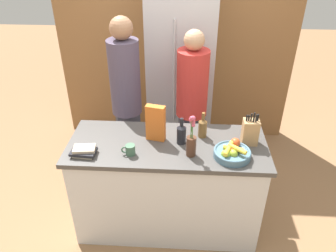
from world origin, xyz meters
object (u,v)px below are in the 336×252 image
refrigerator (180,71)px  knife_block (250,132)px  cereal_box (156,123)px  coffee_mug (130,150)px  book_stack (84,151)px  bottle_vinegar (181,133)px  person_at_sink (126,96)px  flower_vase (191,142)px  fruit_bowl (232,152)px  bottle_oil (203,127)px  person_in_blue (192,101)px

refrigerator → knife_block: size_ratio=6.88×
refrigerator → cereal_box: size_ratio=6.49×
coffee_mug → book_stack: 0.36m
bottle_vinegar → person_at_sink: person_at_sink is taller
person_at_sink → cereal_box: bearing=-78.9°
flower_vase → fruit_bowl: bearing=-0.5°
cereal_box → person_at_sink: size_ratio=0.18×
coffee_mug → bottle_oil: size_ratio=0.48×
cereal_box → bottle_vinegar: 0.23m
person_at_sink → knife_block: bearing=-47.3°
flower_vase → book_stack: size_ratio=1.77×
fruit_bowl → flower_vase: 0.33m
fruit_bowl → cereal_box: 0.66m
fruit_bowl → bottle_oil: bearing=129.1°
fruit_bowl → coffee_mug: 0.80m
bottle_oil → person_in_blue: (-0.09, 0.59, -0.06)m
coffee_mug → person_at_sink: (-0.16, 0.77, 0.08)m
bottle_vinegar → person_at_sink: (-0.55, 0.59, 0.03)m
flower_vase → book_stack: 0.85m
knife_block → cereal_box: (-0.77, 0.01, 0.05)m
coffee_mug → bottle_vinegar: size_ratio=0.48×
knife_block → flower_vase: size_ratio=0.83×
coffee_mug → bottle_oil: (0.57, 0.29, 0.05)m
refrigerator → bottle_oil: 1.19m
bottle_vinegar → knife_block: bearing=3.3°
coffee_mug → cereal_box: bearing=51.0°
fruit_bowl → person_at_sink: size_ratio=0.16×
book_stack → bottle_oil: bearing=18.7°
book_stack → bottle_vinegar: 0.79m
bottle_oil → person_at_sink: person_at_sink is taller
cereal_box → knife_block: bearing=-0.8°
coffee_mug → person_at_sink: size_ratio=0.06×
coffee_mug → bottle_vinegar: (0.40, 0.18, 0.05)m
coffee_mug → bottle_oil: bottle_oil is taller
fruit_bowl → bottle_oil: (-0.22, 0.28, 0.05)m
fruit_bowl → bottle_vinegar: 0.44m
person_at_sink → fruit_bowl: bearing=-59.1°
person_in_blue → bottle_oil: bearing=-77.0°
bottle_oil → person_at_sink: 0.88m
fruit_bowl → knife_block: (0.16, 0.20, 0.07)m
refrigerator → flower_vase: (0.13, -1.44, 0.02)m
bottle_vinegar → refrigerator: bearing=92.1°
cereal_box → coffee_mug: size_ratio=2.84×
flower_vase → cereal_box: 0.36m
flower_vase → person_at_sink: person_at_sink is taller
fruit_bowl → book_stack: size_ratio=1.43×
refrigerator → fruit_bowl: 1.52m
cereal_box → bottle_vinegar: size_ratio=1.35×
flower_vase → cereal_box: size_ratio=1.14×
bottle_vinegar → person_at_sink: bearing=133.2°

